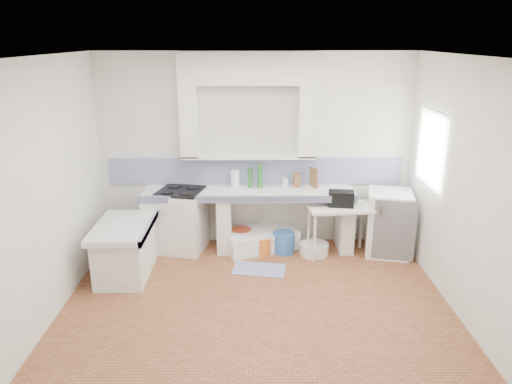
{
  "coord_description": "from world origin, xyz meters",
  "views": [
    {
      "loc": [
        -0.05,
        -4.78,
        2.98
      ],
      "look_at": [
        0.0,
        1.0,
        1.1
      ],
      "focal_mm": 33.58,
      "sensor_mm": 36.0,
      "label": 1
    }
  ],
  "objects_px": {
    "stove": "(182,221)",
    "fridge": "(388,223)",
    "sink": "(260,240)",
    "side_table": "(339,231)"
  },
  "relations": [
    {
      "from": "stove",
      "to": "sink",
      "type": "xyz_separation_m",
      "value": [
        1.13,
        0.02,
        -0.32
      ]
    },
    {
      "from": "side_table",
      "to": "sink",
      "type": "bearing_deg",
      "value": 162.79
    },
    {
      "from": "side_table",
      "to": "fridge",
      "type": "distance_m",
      "value": 0.72
    },
    {
      "from": "stove",
      "to": "fridge",
      "type": "bearing_deg",
      "value": 9.92
    },
    {
      "from": "sink",
      "to": "fridge",
      "type": "height_order",
      "value": "fridge"
    },
    {
      "from": "sink",
      "to": "side_table",
      "type": "height_order",
      "value": "side_table"
    },
    {
      "from": "sink",
      "to": "side_table",
      "type": "distance_m",
      "value": 1.16
    },
    {
      "from": "side_table",
      "to": "fridge",
      "type": "relative_size",
      "value": 0.96
    },
    {
      "from": "stove",
      "to": "side_table",
      "type": "height_order",
      "value": "stove"
    },
    {
      "from": "sink",
      "to": "fridge",
      "type": "xyz_separation_m",
      "value": [
        1.82,
        -0.17,
        0.33
      ]
    }
  ]
}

